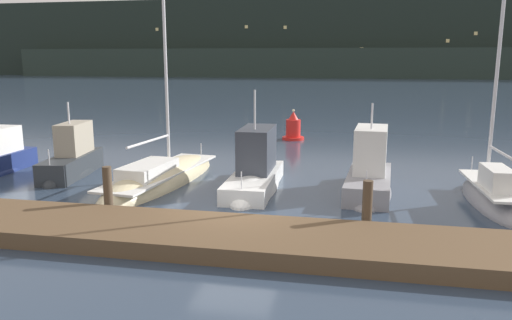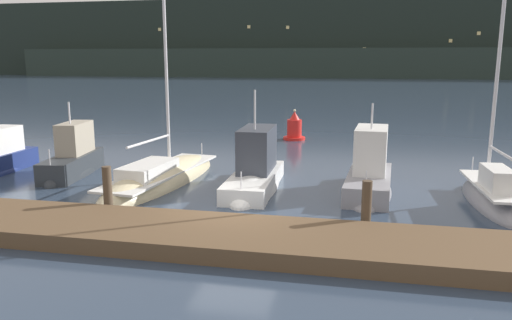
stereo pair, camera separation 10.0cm
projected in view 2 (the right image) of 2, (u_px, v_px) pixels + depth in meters
The scene contains 11 objects.
ground_plane at pixel (234, 220), 15.24m from camera, with size 400.00×400.00×0.00m, color #2D3D51.
dock at pixel (215, 236), 13.18m from camera, with size 31.24×2.80×0.45m, color brown.
mooring_pile_1 at pixel (108, 192), 15.42m from camera, with size 0.28×0.28×1.59m, color #4C3D2D.
mooring_pile_2 at pixel (366, 207), 13.87m from camera, with size 0.28×0.28×1.53m, color #4C3D2D.
motorboat_berth_2 at pixel (73, 166), 20.99m from camera, with size 1.93×4.67×3.75m.
sailboat_berth_3 at pixel (161, 181), 19.68m from camera, with size 2.95×8.60×13.02m.
motorboat_berth_4 at pixel (255, 179), 18.84m from camera, with size 1.82×5.63×4.40m.
motorboat_berth_5 at pixel (369, 179), 18.24m from camera, with size 1.98×5.13×3.74m.
sailboat_berth_6 at pixel (490, 200), 16.80m from camera, with size 1.42×5.31×8.12m.
channel_buoy at pixel (294, 129), 30.06m from camera, with size 1.32×1.32×1.84m.
hillside_backdrop at pixel (341, 41), 131.25m from camera, with size 240.00×23.00×19.98m.
Camera 2 is at (3.60, -14.13, 4.85)m, focal length 35.00 mm.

